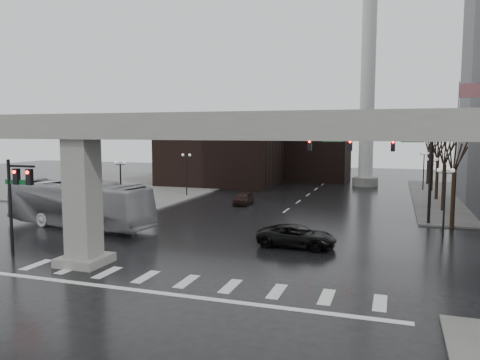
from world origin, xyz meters
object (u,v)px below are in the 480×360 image
(signal_mast_arm, at_px, (383,154))
(far_car, at_px, (244,198))
(pickup_truck, at_px, (297,236))
(city_bus, at_px, (78,204))

(signal_mast_arm, bearing_deg, far_car, 158.58)
(signal_mast_arm, distance_m, pickup_truck, 12.96)
(signal_mast_arm, xyz_separation_m, far_car, (-14.14, 5.55, -5.17))
(pickup_truck, height_order, city_bus, city_bus)
(signal_mast_arm, distance_m, city_bus, 25.53)
(city_bus, height_order, far_car, city_bus)
(city_bus, relative_size, far_car, 3.49)
(signal_mast_arm, relative_size, far_car, 3.12)
(pickup_truck, relative_size, far_car, 1.36)
(city_bus, xyz_separation_m, far_car, (9.07, 15.43, -1.22))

